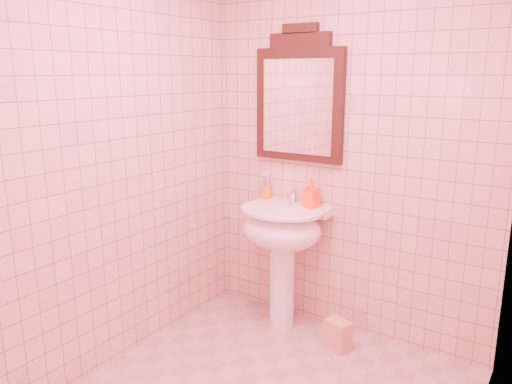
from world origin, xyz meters
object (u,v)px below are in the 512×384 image
Objects in this scene: soap_dispenser at (311,193)px; towel at (338,335)px; pedestal_sink at (282,237)px; toothbrush_cup at (266,192)px; mirror at (299,99)px.

soap_dispenser is 1.01× the size of towel.
pedestal_sink is 4.39× the size of towel.
soap_dispenser is at bearing 42.97° from pedestal_sink.
toothbrush_cup is at bearing 161.55° from towel.
pedestal_sink is at bearing 172.45° from towel.
pedestal_sink reaches higher than towel.
pedestal_sink is 0.73m from towel.
mirror is 4.53× the size of soap_dispenser.
toothbrush_cup is at bearing 144.16° from pedestal_sink.
toothbrush_cup reaches higher than towel.
soap_dispenser is (0.15, -0.07, -0.62)m from mirror.
mirror is (0.00, 0.20, 0.92)m from pedestal_sink.
towel is at bearing -18.45° from toothbrush_cup.
soap_dispenser is at bearing -24.49° from mirror.
mirror is 0.71m from toothbrush_cup.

